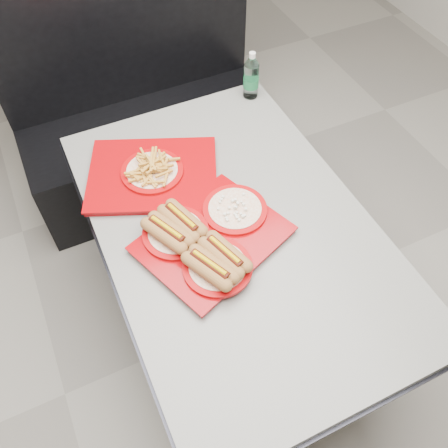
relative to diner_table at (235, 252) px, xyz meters
name	(u,v)px	position (x,y,z in m)	size (l,w,h in m)	color
ground	(233,321)	(0.00, 0.00, -0.58)	(6.00, 6.00, 0.00)	gray
diner_table	(235,252)	(0.00, 0.00, 0.00)	(0.92, 1.42, 0.75)	black
booth_bench	(145,117)	(0.00, 1.09, -0.18)	(1.30, 0.57, 1.35)	black
tray_near	(208,238)	(-0.12, -0.03, 0.20)	(0.56, 0.50, 0.10)	#9B0408
tray_far	(152,172)	(-0.18, 0.34, 0.19)	(0.58, 0.53, 0.09)	#9B0408
water_bottle	(251,78)	(0.37, 0.62, 0.26)	(0.07, 0.07, 0.21)	silver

